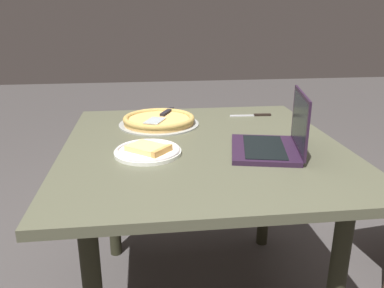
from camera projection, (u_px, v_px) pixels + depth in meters
The scene contains 5 objects.
dining_table at pixel (202, 165), 1.63m from camera, with size 1.22×1.12×0.77m.
laptop at pixel (275, 140), 1.49m from camera, with size 0.36×0.32×0.23m.
pizza_plate at pixel (148, 151), 1.48m from camera, with size 0.25×0.25×0.04m.
pizza_tray at pixel (159, 120), 1.86m from camera, with size 0.38×0.38×0.04m.
table_knife at pixel (255, 115), 2.02m from camera, with size 0.03×0.21×0.01m.
Camera 1 is at (1.50, -0.23, 1.29)m, focal length 36.56 mm.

